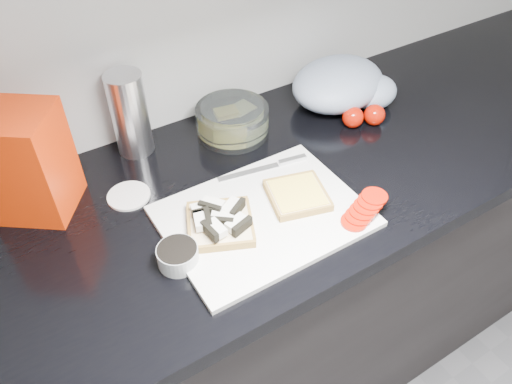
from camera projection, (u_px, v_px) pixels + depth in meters
base_cabinet at (253, 304)px, 1.43m from camera, size 3.50×0.60×0.86m
countertop at (252, 188)px, 1.12m from camera, size 3.50×0.64×0.04m
cutting_board at (264, 216)px, 1.02m from camera, size 0.40×0.30×0.01m
bread_left at (220, 222)px, 0.98m from camera, size 0.17×0.17×0.04m
bread_right at (297, 195)px, 1.05m from camera, size 0.15×0.15×0.02m
tomato_slices at (364, 209)px, 1.01m from camera, size 0.14×0.09×0.03m
knife at (274, 165)px, 1.13m from camera, size 0.21×0.05×0.01m
seed_tub at (178, 255)px, 0.92m from camera, size 0.08×0.08×0.04m
tub_lid at (129, 196)px, 1.07m from camera, size 0.11×0.11×0.01m
glass_bowl at (232, 121)px, 1.22m from camera, size 0.18×0.18×0.07m
bread_bag at (26, 163)px, 0.98m from camera, size 0.20×0.20×0.23m
steel_canister at (130, 114)px, 1.13m from camera, size 0.08×0.08×0.20m
grocery_bag at (343, 85)px, 1.30m from camera, size 0.29×0.25×0.12m
whole_tomatoes at (364, 116)px, 1.25m from camera, size 0.11×0.07×0.05m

